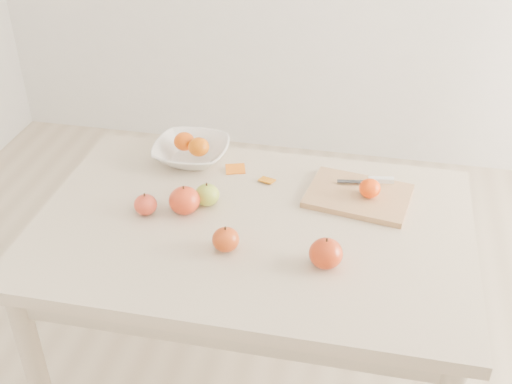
# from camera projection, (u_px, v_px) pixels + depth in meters

# --- Properties ---
(table) EXTENTS (1.20, 0.80, 0.75)m
(table) POSITION_uv_depth(u_px,v_px,m) (252.00, 251.00, 1.82)
(table) COLOR beige
(table) RESTS_ON ground
(cutting_board) EXTENTS (0.32, 0.26, 0.02)m
(cutting_board) POSITION_uv_depth(u_px,v_px,m) (358.00, 196.00, 1.86)
(cutting_board) COLOR tan
(cutting_board) RESTS_ON table
(board_tangerine) EXTENTS (0.06, 0.06, 0.05)m
(board_tangerine) POSITION_uv_depth(u_px,v_px,m) (370.00, 188.00, 1.83)
(board_tangerine) COLOR #E63C08
(board_tangerine) RESTS_ON cutting_board
(fruit_bowl) EXTENTS (0.24, 0.24, 0.06)m
(fruit_bowl) POSITION_uv_depth(u_px,v_px,m) (191.00, 152.00, 2.04)
(fruit_bowl) COLOR white
(fruit_bowl) RESTS_ON table
(bowl_tangerine_near) EXTENTS (0.07, 0.07, 0.06)m
(bowl_tangerine_near) POSITION_uv_depth(u_px,v_px,m) (184.00, 141.00, 2.03)
(bowl_tangerine_near) COLOR #CC5B07
(bowl_tangerine_near) RESTS_ON fruit_bowl
(bowl_tangerine_far) EXTENTS (0.07, 0.07, 0.06)m
(bowl_tangerine_far) POSITION_uv_depth(u_px,v_px,m) (199.00, 147.00, 2.00)
(bowl_tangerine_far) COLOR #CC5C07
(bowl_tangerine_far) RESTS_ON fruit_bowl
(orange_peel_a) EXTENTS (0.07, 0.06, 0.01)m
(orange_peel_a) POSITION_uv_depth(u_px,v_px,m) (235.00, 170.00, 1.99)
(orange_peel_a) COLOR orange
(orange_peel_a) RESTS_ON table
(orange_peel_b) EXTENTS (0.05, 0.05, 0.01)m
(orange_peel_b) POSITION_uv_depth(u_px,v_px,m) (267.00, 181.00, 1.94)
(orange_peel_b) COLOR orange
(orange_peel_b) RESTS_ON table
(paring_knife) EXTENTS (0.17, 0.06, 0.01)m
(paring_knife) POSITION_uv_depth(u_px,v_px,m) (376.00, 180.00, 1.90)
(paring_knife) COLOR white
(paring_knife) RESTS_ON cutting_board
(apple_green) EXTENTS (0.07, 0.07, 0.06)m
(apple_green) POSITION_uv_depth(u_px,v_px,m) (207.00, 195.00, 1.83)
(apple_green) COLOR olive
(apple_green) RESTS_ON table
(apple_red_b) EXTENTS (0.09, 0.09, 0.08)m
(apple_red_b) POSITION_uv_depth(u_px,v_px,m) (184.00, 200.00, 1.79)
(apple_red_b) COLOR maroon
(apple_red_b) RESTS_ON table
(apple_red_c) EXTENTS (0.07, 0.07, 0.06)m
(apple_red_c) POSITION_uv_depth(u_px,v_px,m) (226.00, 239.00, 1.65)
(apple_red_c) COLOR maroon
(apple_red_c) RESTS_ON table
(apple_red_e) EXTENTS (0.09, 0.09, 0.08)m
(apple_red_e) POSITION_uv_depth(u_px,v_px,m) (326.00, 253.00, 1.59)
(apple_red_e) COLOR #991907
(apple_red_e) RESTS_ON table
(apple_red_d) EXTENTS (0.07, 0.07, 0.06)m
(apple_red_d) POSITION_uv_depth(u_px,v_px,m) (146.00, 205.00, 1.79)
(apple_red_d) COLOR maroon
(apple_red_d) RESTS_ON table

